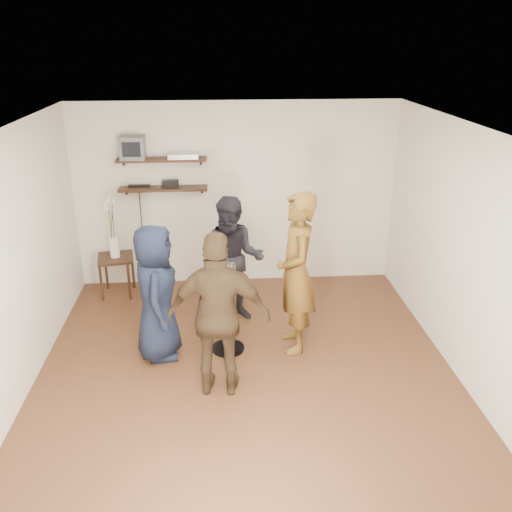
{
  "coord_description": "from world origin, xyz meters",
  "views": [
    {
      "loc": [
        -0.26,
        -4.89,
        3.39
      ],
      "look_at": [
        0.13,
        0.4,
        1.23
      ],
      "focal_mm": 38.0,
      "sensor_mm": 36.0,
      "label": 1
    }
  ],
  "objects_px": {
    "person_plaid": "(296,273)",
    "person_brown": "(219,316)",
    "person_navy": "(156,293)",
    "dvd_deck": "(183,156)",
    "person_dark": "(233,260)",
    "crt_monitor": "(133,147)",
    "drinks_table": "(227,305)",
    "radio": "(171,184)",
    "side_table": "(116,263)"
  },
  "relations": [
    {
      "from": "drinks_table",
      "to": "person_brown",
      "type": "relative_size",
      "value": 0.52
    },
    {
      "from": "side_table",
      "to": "person_navy",
      "type": "height_order",
      "value": "person_navy"
    },
    {
      "from": "crt_monitor",
      "to": "person_plaid",
      "type": "relative_size",
      "value": 0.17
    },
    {
      "from": "radio",
      "to": "dvd_deck",
      "type": "bearing_deg",
      "value": 0.0
    },
    {
      "from": "person_plaid",
      "to": "person_navy",
      "type": "distance_m",
      "value": 1.56
    },
    {
      "from": "dvd_deck",
      "to": "person_plaid",
      "type": "xyz_separation_m",
      "value": [
        1.29,
        -1.8,
        -0.96
      ]
    },
    {
      "from": "dvd_deck",
      "to": "side_table",
      "type": "distance_m",
      "value": 1.75
    },
    {
      "from": "person_navy",
      "to": "person_brown",
      "type": "relative_size",
      "value": 0.91
    },
    {
      "from": "dvd_deck",
      "to": "crt_monitor",
      "type": "bearing_deg",
      "value": 180.0
    },
    {
      "from": "drinks_table",
      "to": "person_navy",
      "type": "distance_m",
      "value": 0.8
    },
    {
      "from": "person_navy",
      "to": "person_dark",
      "type": "bearing_deg",
      "value": -50.2
    },
    {
      "from": "radio",
      "to": "drinks_table",
      "type": "xyz_separation_m",
      "value": [
        0.71,
        -1.83,
        -0.94
      ]
    },
    {
      "from": "person_dark",
      "to": "person_navy",
      "type": "bearing_deg",
      "value": -129.8
    },
    {
      "from": "drinks_table",
      "to": "person_brown",
      "type": "xyz_separation_m",
      "value": [
        -0.09,
        -0.77,
        0.28
      ]
    },
    {
      "from": "person_plaid",
      "to": "drinks_table",
      "type": "bearing_deg",
      "value": -90.0
    },
    {
      "from": "dvd_deck",
      "to": "person_brown",
      "type": "distance_m",
      "value": 2.83
    },
    {
      "from": "radio",
      "to": "person_brown",
      "type": "xyz_separation_m",
      "value": [
        0.62,
        -2.6,
        -0.66
      ]
    },
    {
      "from": "radio",
      "to": "person_dark",
      "type": "relative_size",
      "value": 0.14
    },
    {
      "from": "person_plaid",
      "to": "person_brown",
      "type": "height_order",
      "value": "person_plaid"
    },
    {
      "from": "crt_monitor",
      "to": "dvd_deck",
      "type": "height_order",
      "value": "crt_monitor"
    },
    {
      "from": "crt_monitor",
      "to": "person_dark",
      "type": "bearing_deg",
      "value": -39.64
    },
    {
      "from": "drinks_table",
      "to": "person_dark",
      "type": "xyz_separation_m",
      "value": [
        0.1,
        0.77,
        0.23
      ]
    },
    {
      "from": "side_table",
      "to": "person_navy",
      "type": "bearing_deg",
      "value": -65.79
    },
    {
      "from": "drinks_table",
      "to": "person_dark",
      "type": "bearing_deg",
      "value": 82.93
    },
    {
      "from": "drinks_table",
      "to": "crt_monitor",
      "type": "bearing_deg",
      "value": 122.84
    },
    {
      "from": "dvd_deck",
      "to": "radio",
      "type": "distance_m",
      "value": 0.43
    },
    {
      "from": "person_plaid",
      "to": "person_dark",
      "type": "distance_m",
      "value": 1.02
    },
    {
      "from": "person_brown",
      "to": "person_plaid",
      "type": "bearing_deg",
      "value": -130.87
    },
    {
      "from": "dvd_deck",
      "to": "drinks_table",
      "type": "xyz_separation_m",
      "value": [
        0.52,
        -1.83,
        -1.32
      ]
    },
    {
      "from": "crt_monitor",
      "to": "side_table",
      "type": "bearing_deg",
      "value": -142.64
    },
    {
      "from": "dvd_deck",
      "to": "person_dark",
      "type": "xyz_separation_m",
      "value": [
        0.61,
        -1.06,
        -1.09
      ]
    },
    {
      "from": "radio",
      "to": "drinks_table",
      "type": "relative_size",
      "value": 0.24
    },
    {
      "from": "person_brown",
      "to": "drinks_table",
      "type": "bearing_deg",
      "value": -90.0
    },
    {
      "from": "person_brown",
      "to": "person_dark",
      "type": "bearing_deg",
      "value": -90.2
    },
    {
      "from": "person_plaid",
      "to": "person_dark",
      "type": "bearing_deg",
      "value": -139.33
    },
    {
      "from": "radio",
      "to": "side_table",
      "type": "xyz_separation_m",
      "value": [
        -0.79,
        -0.25,
        -1.05
      ]
    },
    {
      "from": "person_dark",
      "to": "person_brown",
      "type": "relative_size",
      "value": 0.94
    },
    {
      "from": "person_dark",
      "to": "person_navy",
      "type": "height_order",
      "value": "person_dark"
    },
    {
      "from": "crt_monitor",
      "to": "person_navy",
      "type": "relative_size",
      "value": 0.21
    },
    {
      "from": "person_plaid",
      "to": "crt_monitor",
      "type": "bearing_deg",
      "value": -134.3
    },
    {
      "from": "person_plaid",
      "to": "person_brown",
      "type": "relative_size",
      "value": 1.09
    },
    {
      "from": "side_table",
      "to": "person_plaid",
      "type": "height_order",
      "value": "person_plaid"
    },
    {
      "from": "crt_monitor",
      "to": "drinks_table",
      "type": "xyz_separation_m",
      "value": [
        1.18,
        -1.83,
        -1.44
      ]
    },
    {
      "from": "side_table",
      "to": "person_dark",
      "type": "height_order",
      "value": "person_dark"
    },
    {
      "from": "dvd_deck",
      "to": "person_navy",
      "type": "height_order",
      "value": "dvd_deck"
    },
    {
      "from": "person_brown",
      "to": "crt_monitor",
      "type": "bearing_deg",
      "value": -60.59
    },
    {
      "from": "dvd_deck",
      "to": "person_dark",
      "type": "distance_m",
      "value": 1.64
    },
    {
      "from": "dvd_deck",
      "to": "radio",
      "type": "height_order",
      "value": "dvd_deck"
    },
    {
      "from": "drinks_table",
      "to": "person_plaid",
      "type": "distance_m",
      "value": 0.85
    },
    {
      "from": "drinks_table",
      "to": "person_plaid",
      "type": "relative_size",
      "value": 0.48
    }
  ]
}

